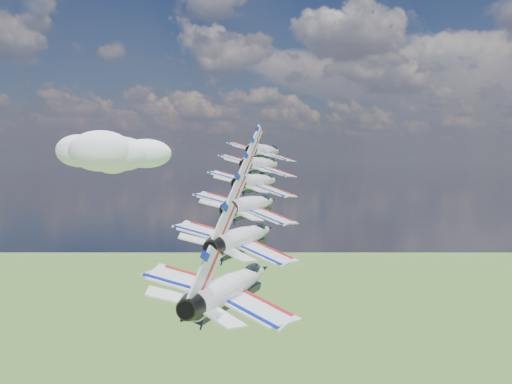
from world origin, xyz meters
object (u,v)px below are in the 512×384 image
Objects in this scene: jet_2 at (259,181)px; jet_3 at (253,204)px; jet_0 at (266,151)px; jet_5 at (234,285)px; jet_4 at (245,237)px; jet_1 at (263,164)px.

jet_2 is 1.00× the size of jet_3.
jet_0 is 60.03m from jet_5.
jet_4 reaches higher than jet_5.
jet_1 reaches higher than jet_4.
jet_1 is at bearing 106.56° from jet_2.
jet_4 is at bearing -73.44° from jet_1.
jet_4 is (13.85, -19.01, -4.83)m from jet_2.
jet_0 is at bearing 106.56° from jet_1.
jet_4 is at bearing -73.44° from jet_2.
jet_1 reaches higher than jet_5.
jet_5 is (20.77, -28.52, -7.25)m from jet_2.
jet_3 is at bearing -73.44° from jet_2.
jet_5 is at bearing -73.44° from jet_1.
jet_0 is 24.01m from jet_2.
jet_2 is at bearing 106.56° from jet_3.
jet_5 is (13.85, -19.01, -4.83)m from jet_3.
jet_2 is at bearing -73.44° from jet_0.
jet_2 is 36.02m from jet_5.
jet_1 is 36.02m from jet_4.
jet_3 is at bearing 106.56° from jet_4.
jet_1 is 24.01m from jet_3.
jet_0 reaches higher than jet_5.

